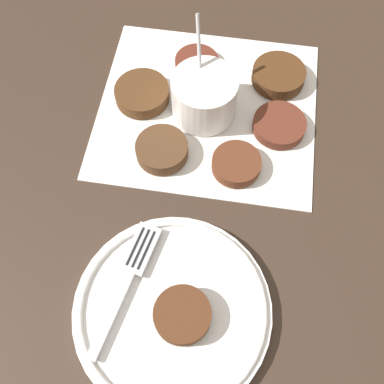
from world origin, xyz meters
The scene contains 12 objects.
ground_plane centered at (0.00, 0.00, 0.00)m, with size 4.00×4.00×0.00m, color #38281E.
napkin centered at (-0.02, 0.00, 0.00)m, with size 0.36×0.34×0.00m.
sauce_bowl centered at (-0.02, 0.01, 0.03)m, with size 0.10×0.10×0.13m.
fritter_0 centered at (0.08, 0.02, 0.01)m, with size 0.08×0.08×0.02m.
fritter_1 centered at (0.02, -0.07, 0.01)m, with size 0.07×0.07×0.01m.
fritter_2 centered at (-0.09, 0.08, 0.01)m, with size 0.07×0.07×0.02m.
fritter_3 centered at (0.01, 0.10, 0.01)m, with size 0.07×0.07×0.02m.
fritter_4 centered at (-0.10, -0.08, 0.01)m, with size 0.08×0.08×0.02m.
fritter_5 centered at (-0.13, 0.00, 0.01)m, with size 0.07×0.07×0.02m.
serving_plate centered at (-0.08, 0.29, 0.01)m, with size 0.23×0.23×0.02m.
fritter_on_plate centered at (-0.09, 0.30, 0.03)m, with size 0.06×0.06×0.02m.
fork centered at (-0.02, 0.27, 0.02)m, with size 0.03×0.17×0.00m.
Camera 1 is at (-0.14, 0.39, 0.53)m, focal length 42.00 mm.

